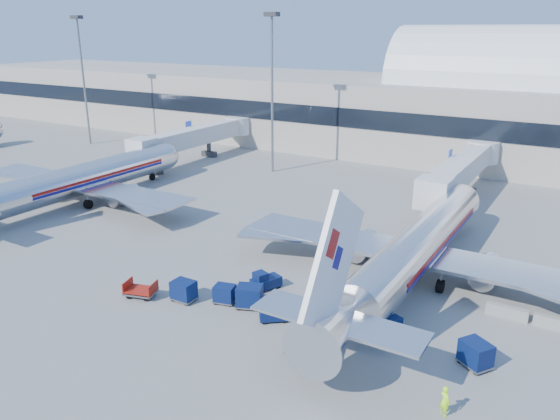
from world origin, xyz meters
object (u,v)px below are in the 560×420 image
Objects in this scene: airliner_main at (415,249)px; barrier_mid at (556,324)px; cart_train_b at (225,294)px; cart_solo_near at (303,344)px; jetbridge_near at (464,168)px; cart_open_red at (141,291)px; mast_far_west at (82,62)px; mast_west at (272,70)px; barrier_near at (507,312)px; tug_left at (265,281)px; tug_right at (398,329)px; ramp_worker at (445,401)px; cart_train_c at (184,290)px; airliner_mid at (78,180)px; cart_train_a at (250,296)px; cart_solo_far at (476,354)px; tug_lead at (273,313)px; jetbridge_mid at (200,135)px.

airliner_main is 12.42× the size of barrier_mid.
cart_train_b is 0.86× the size of cart_solo_near.
jetbridge_near is 9.17× the size of barrier_mid.
jetbridge_near is at bearing 53.05° from cart_open_red.
mast_far_west is 40.00m from mast_west.
tug_left reaches higher than barrier_near.
tug_left reaches higher than tug_right.
ramp_worker is at bearing -108.22° from barrier_mid.
airliner_main reaches higher than cart_train_c.
jetbridge_near is (39.60, 26.30, 1.00)m from airliner_mid.
cart_solo_far is (16.62, 0.99, -0.03)m from cart_train_a.
cart_solo_near is at bearing -90.17° from jetbridge_near.
ramp_worker reaches higher than tug_left.
tug_right is (-9.30, -6.89, 0.19)m from barrier_mid.
jetbridge_near is 29.67m from mast_west.
tug_lead is at bearing -18.89° from cart_train_b.
jetbridge_mid is at bearing 143.52° from cart_solo_near.
mast_west is (14.40, -0.81, 10.86)m from jetbridge_mid.
cart_train_c reaches higher than barrier_mid.
mast_west is (-30.00, 25.49, 11.87)m from airliner_main.
cart_solo_near is (6.73, -3.73, 0.01)m from cart_train_a.
tug_right is at bearing -74.03° from tug_left.
mast_far_west is (-67.60, -0.81, 10.86)m from jetbridge_near.
ramp_worker is at bearing -28.19° from mast_far_west.
jetbridge_mid is 11.51× the size of tug_right.
cart_solo_near reaches higher than tug_right.
cart_train_c reaches higher than cart_open_red.
cart_solo_near reaches higher than cart_train_a.
airliner_mid is 12.42× the size of barrier_near.
barrier_mid is 27.64m from cart_train_c.
cart_solo_far is 25.39m from cart_open_red.
mast_far_west reaches higher than cart_train_b.
mast_far_west is (-28.00, 25.49, 11.87)m from airliner_mid.
cart_train_c is at bearing -157.92° from barrier_mid.
cart_train_a reaches higher than cart_train_c.
jetbridge_mid is 51.43m from cart_train_a.
airliner_mid is 19.42× the size of cart_train_b.
tug_lead is 4.69m from cart_train_b.
cart_train_a is (-2.59, 0.81, 0.32)m from tug_lead.
cart_train_b is 1.04× the size of ramp_worker.
jetbridge_mid is at bearing 117.28° from cart_train_b.
barrier_near is 24.62m from cart_train_c.
airliner_main is 15.20m from cart_solo_near.
airliner_mid reaches higher than cart_train_a.
cart_train_b is (18.67, -37.02, -14.01)m from mast_west.
cart_solo_far is (77.37, -35.62, -13.88)m from mast_far_west.
tug_left is at bearing -163.26° from tug_right.
barrier_mid is 24.36m from cart_train_b.
tug_lead reaches higher than cart_open_red.
cart_solo_near is (-0.12, -41.16, -2.97)m from jetbridge_near.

